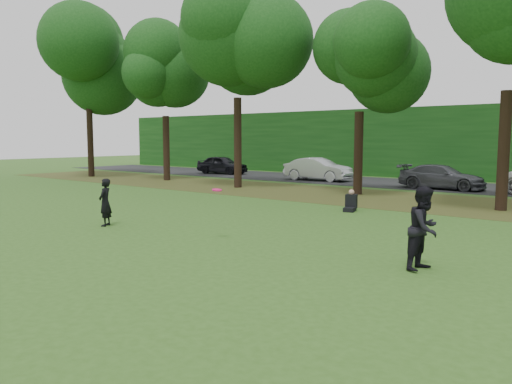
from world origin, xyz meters
The scene contains 10 objects.
ground centered at (0.00, 0.00, 0.00)m, with size 120.00×120.00×0.00m, color #31561A.
leaf_litter centered at (0.00, 13.00, 0.01)m, with size 60.00×7.00×0.01m, color #4F441C.
street centered at (0.00, 21.00, 0.01)m, with size 70.00×7.00×0.02m, color black.
far_hedge centered at (0.00, 27.00, 2.50)m, with size 70.00×3.00×5.00m, color #134112.
player_left centered at (-5.06, 0.58, 0.76)m, with size 0.56×0.37×1.53m, color black.
player_right centered at (4.86, 1.65, 0.90)m, with size 0.87×0.68×1.79m, color black.
parked_cars centered at (-0.56, 19.56, 0.74)m, with size 38.38×3.77×1.53m.
frisbee centered at (-0.68, 1.14, 1.40)m, with size 0.27×0.27×0.07m.
seated_person centered at (-0.52, 8.52, 0.31)m, with size 0.59×0.81×0.83m.
tree_line centered at (-0.34, 12.94, 7.84)m, with size 55.30×7.90×12.31m.
Camera 1 is at (8.60, -8.74, 2.79)m, focal length 35.00 mm.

